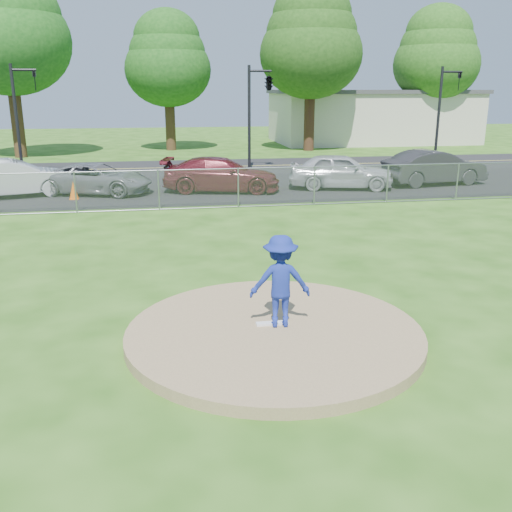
% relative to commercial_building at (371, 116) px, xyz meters
% --- Properties ---
extents(ground, '(120.00, 120.00, 0.00)m').
position_rel_commercial_building_xyz_m(ground, '(-16.00, -28.00, -2.16)').
color(ground, '#265512').
rests_on(ground, ground).
extents(pitchers_mound, '(5.40, 5.40, 0.20)m').
position_rel_commercial_building_xyz_m(pitchers_mound, '(-16.00, -38.00, -2.06)').
color(pitchers_mound, '#91764F').
rests_on(pitchers_mound, ground).
extents(pitching_rubber, '(0.60, 0.15, 0.04)m').
position_rel_commercial_building_xyz_m(pitching_rubber, '(-16.00, -37.80, -1.94)').
color(pitching_rubber, white).
rests_on(pitching_rubber, pitchers_mound).
extents(chain_link_fence, '(40.00, 0.06, 1.50)m').
position_rel_commercial_building_xyz_m(chain_link_fence, '(-16.00, -26.00, -1.41)').
color(chain_link_fence, gray).
rests_on(chain_link_fence, ground).
extents(parking_lot, '(50.00, 8.00, 0.01)m').
position_rel_commercial_building_xyz_m(parking_lot, '(-16.00, -21.50, -2.15)').
color(parking_lot, black).
rests_on(parking_lot, ground).
extents(street, '(60.00, 7.00, 0.01)m').
position_rel_commercial_building_xyz_m(street, '(-16.00, -14.00, -2.16)').
color(street, black).
rests_on(street, ground).
extents(commercial_building, '(16.40, 9.40, 4.30)m').
position_rel_commercial_building_xyz_m(commercial_building, '(0.00, 0.00, 0.00)').
color(commercial_building, beige).
rests_on(commercial_building, ground).
extents(tree_left, '(7.84, 7.84, 12.53)m').
position_rel_commercial_building_xyz_m(tree_left, '(-27.00, -7.00, 6.08)').
color(tree_left, '#3A2515').
rests_on(tree_left, ground).
extents(tree_center, '(6.16, 6.16, 9.84)m').
position_rel_commercial_building_xyz_m(tree_center, '(-17.00, -4.00, 4.31)').
color(tree_center, '#3A2415').
rests_on(tree_center, ground).
extents(tree_right, '(7.28, 7.28, 11.63)m').
position_rel_commercial_building_xyz_m(tree_right, '(-7.00, -6.00, 5.49)').
color(tree_right, '#341D12').
rests_on(tree_right, ground).
extents(tree_far_right, '(6.72, 6.72, 10.74)m').
position_rel_commercial_building_xyz_m(tree_far_right, '(4.00, -3.00, 4.90)').
color(tree_far_right, '#362213').
rests_on(tree_far_right, ground).
extents(traffic_signal_left, '(1.28, 0.20, 5.60)m').
position_rel_commercial_building_xyz_m(traffic_signal_left, '(-24.76, -16.00, 1.20)').
color(traffic_signal_left, black).
rests_on(traffic_signal_left, ground).
extents(traffic_signal_center, '(1.42, 2.48, 5.60)m').
position_rel_commercial_building_xyz_m(traffic_signal_center, '(-12.03, -16.00, 2.45)').
color(traffic_signal_center, black).
rests_on(traffic_signal_center, ground).
extents(traffic_signal_right, '(1.28, 0.20, 5.60)m').
position_rel_commercial_building_xyz_m(traffic_signal_right, '(-1.76, -16.00, 1.20)').
color(traffic_signal_right, black).
rests_on(traffic_signal_right, ground).
extents(pitcher, '(1.16, 0.73, 1.71)m').
position_rel_commercial_building_xyz_m(pitcher, '(-15.87, -37.85, -1.10)').
color(pitcher, navy).
rests_on(pitcher, pitchers_mound).
extents(traffic_cone, '(0.38, 0.38, 0.74)m').
position_rel_commercial_building_xyz_m(traffic_cone, '(-21.47, -23.21, -1.78)').
color(traffic_cone, orange).
rests_on(traffic_cone, parking_lot).
extents(parked_car_white, '(5.00, 2.89, 1.56)m').
position_rel_commercial_building_xyz_m(parked_car_white, '(-23.98, -22.17, -1.37)').
color(parked_car_white, silver).
rests_on(parked_car_white, parking_lot).
extents(parked_car_gray, '(5.14, 3.51, 1.31)m').
position_rel_commercial_building_xyz_m(parked_car_gray, '(-20.63, -22.08, -1.50)').
color(parked_car_gray, slate).
rests_on(parked_car_gray, parking_lot).
extents(parked_car_darkred, '(5.45, 3.07, 1.49)m').
position_rel_commercial_building_xyz_m(parked_car_darkred, '(-15.26, -22.36, -1.40)').
color(parked_car_darkred, maroon).
rests_on(parked_car_darkred, parking_lot).
extents(parked_car_pearl, '(4.99, 2.89, 1.60)m').
position_rel_commercial_building_xyz_m(parked_car_pearl, '(-9.82, -22.53, -1.35)').
color(parked_car_pearl, silver).
rests_on(parked_car_pearl, parking_lot).
extents(parked_car_charcoal, '(5.10, 2.41, 1.61)m').
position_rel_commercial_building_xyz_m(parked_car_charcoal, '(-5.09, -22.14, -1.34)').
color(parked_car_charcoal, '#292A2C').
rests_on(parked_car_charcoal, parking_lot).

